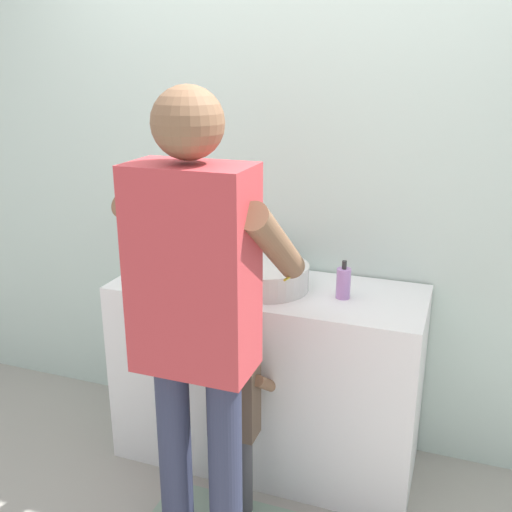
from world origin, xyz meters
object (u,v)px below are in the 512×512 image
object	(u,v)px
adult_parent	(196,300)
toothbrush_cup	(187,266)
child_toddler	(235,407)
soap_bottle	(343,283)

from	to	relation	value
adult_parent	toothbrush_cup	bearing A→B (deg)	119.18
toothbrush_cup	child_toddler	bearing A→B (deg)	-45.20
soap_bottle	child_toddler	xyz separation A→B (m)	(-0.34, -0.39, -0.44)
toothbrush_cup	adult_parent	distance (m)	0.74
toothbrush_cup	child_toddler	xyz separation A→B (m)	(0.39, -0.39, -0.43)
toothbrush_cup	soap_bottle	bearing A→B (deg)	-0.47
child_toddler	soap_bottle	bearing A→B (deg)	48.56
soap_bottle	child_toddler	size ratio (longest dim) A/B	0.20
toothbrush_cup	adult_parent	bearing A→B (deg)	-60.82
toothbrush_cup	soap_bottle	world-z (taller)	toothbrush_cup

